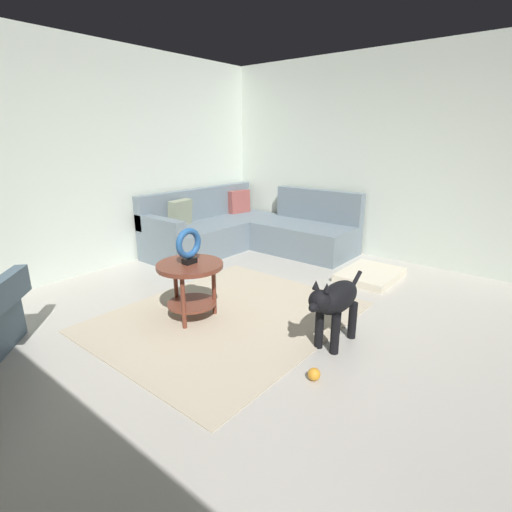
% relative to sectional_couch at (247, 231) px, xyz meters
% --- Properties ---
extents(ground_plane, '(6.00, 6.00, 0.10)m').
position_rel_sectional_couch_xyz_m(ground_plane, '(-1.99, -2.02, -0.34)').
color(ground_plane, '#B7B2A8').
extents(wall_back, '(6.00, 0.12, 2.70)m').
position_rel_sectional_couch_xyz_m(wall_back, '(-1.99, 0.92, 1.06)').
color(wall_back, silver).
rests_on(wall_back, ground_plane).
extents(wall_right, '(0.12, 6.00, 2.70)m').
position_rel_sectional_couch_xyz_m(wall_right, '(0.95, -2.02, 1.06)').
color(wall_right, silver).
rests_on(wall_right, ground_plane).
extents(area_rug, '(2.30, 1.90, 0.01)m').
position_rel_sectional_couch_xyz_m(area_rug, '(-1.84, -1.32, -0.28)').
color(area_rug, '#BCAD93').
rests_on(area_rug, ground_plane).
extents(sectional_couch, '(2.20, 2.25, 0.88)m').
position_rel_sectional_couch_xyz_m(sectional_couch, '(0.00, 0.00, 0.00)').
color(sectional_couch, slate).
rests_on(sectional_couch, ground_plane).
extents(side_table, '(0.60, 0.60, 0.54)m').
position_rel_sectional_couch_xyz_m(side_table, '(-2.06, -1.08, 0.13)').
color(side_table, brown).
rests_on(side_table, ground_plane).
extents(torus_sculpture, '(0.28, 0.08, 0.33)m').
position_rel_sectional_couch_xyz_m(torus_sculpture, '(-2.06, -1.08, 0.42)').
color(torus_sculpture, black).
rests_on(torus_sculpture, side_table).
extents(dog_bed_mat, '(0.80, 0.60, 0.09)m').
position_rel_sectional_couch_xyz_m(dog_bed_mat, '(-0.01, -1.94, -0.24)').
color(dog_bed_mat, beige).
rests_on(dog_bed_mat, ground_plane).
extents(dog, '(0.85, 0.23, 0.63)m').
position_rel_sectional_couch_xyz_m(dog, '(-1.66, -2.33, 0.09)').
color(dog, black).
rests_on(dog, ground_plane).
extents(dog_toy_ball, '(0.09, 0.09, 0.09)m').
position_rel_sectional_couch_xyz_m(dog_toy_ball, '(-2.17, -2.46, -0.24)').
color(dog_toy_ball, orange).
rests_on(dog_toy_ball, ground_plane).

